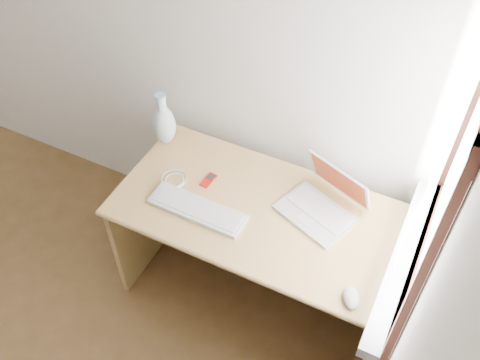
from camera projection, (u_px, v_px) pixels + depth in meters
The scene contains 10 objects.
back_wall at pixel (112, 4), 2.63m from camera, with size 3.50×0.04×2.60m, color white.
window at pixel (443, 181), 1.85m from camera, with size 0.11×0.99×1.10m.
desk at pixel (267, 225), 2.68m from camera, with size 1.37×0.68×0.72m.
laptop at pixel (319, 201), 2.45m from camera, with size 0.39×0.38×0.23m.
external_keyboard at pixel (197, 209), 2.47m from camera, with size 0.47×0.15×0.02m.
mouse at pixel (351, 298), 2.14m from camera, with size 0.06×0.11×0.04m, color silver.
ipod at pixel (208, 180), 2.60m from camera, with size 0.05×0.10×0.01m.
cable_coil at pixel (174, 179), 2.61m from camera, with size 0.13×0.13×0.01m, color white.
remote at pixel (208, 211), 2.47m from camera, with size 0.03×0.08×0.01m, color white.
vase at pixel (164, 124), 2.71m from camera, with size 0.12×0.12×0.31m.
Camera 1 is at (1.64, -0.14, 2.63)m, focal length 40.00 mm.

